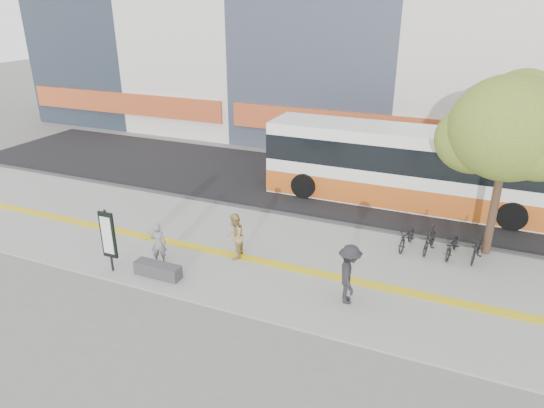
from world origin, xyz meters
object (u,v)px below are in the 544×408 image
at_px(signboard, 108,236).
at_px(pedestrian_tan, 235,236).
at_px(bench, 158,270).
at_px(bus, 407,169).
at_px(seated_woman, 158,243).
at_px(pedestrian_dark, 349,274).
at_px(street_tree, 508,130).

height_order(signboard, pedestrian_tan, signboard).
bearing_deg(bench, bus, 56.87).
bearing_deg(seated_woman, bus, -151.39).
distance_m(seated_woman, pedestrian_tan, 2.59).
xyz_separation_m(signboard, bus, (7.93, 10.01, 0.24)).
relative_size(seated_woman, pedestrian_dark, 0.80).
distance_m(signboard, seated_woman, 1.65).
distance_m(seated_woman, pedestrian_dark, 6.53).
relative_size(street_tree, bus, 0.51).
relative_size(bench, seated_woman, 1.08).
relative_size(bench, street_tree, 0.25).
bearing_deg(pedestrian_tan, street_tree, 105.14).
relative_size(signboard, street_tree, 0.35).
height_order(bench, signboard, signboard).
xyz_separation_m(seated_woman, pedestrian_dark, (6.52, 0.25, 0.19)).
bearing_deg(pedestrian_tan, seated_woman, -69.59).
height_order(bench, bus, bus).
bearing_deg(pedestrian_dark, bus, -20.36).
height_order(bus, pedestrian_tan, bus).
distance_m(signboard, street_tree, 13.40).
height_order(bus, seated_woman, bus).
bearing_deg(bench, pedestrian_dark, 9.53).
bearing_deg(signboard, bench, 10.81).
bearing_deg(seated_woman, pedestrian_tan, -172.88).
height_order(bus, pedestrian_dark, bus).
xyz_separation_m(street_tree, pedestrian_tan, (-8.04, -3.91, -3.61)).
bearing_deg(street_tree, bench, -148.38).
height_order(signboard, seated_woman, signboard).
bearing_deg(bus, signboard, -128.40).
relative_size(bus, seated_woman, 8.37).
relative_size(bus, pedestrian_tan, 7.54).
height_order(street_tree, pedestrian_dark, street_tree).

